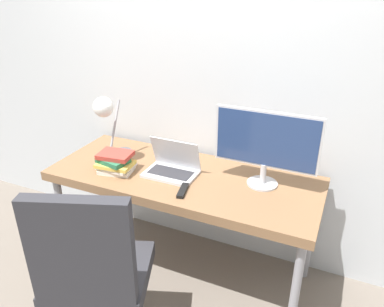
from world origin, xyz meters
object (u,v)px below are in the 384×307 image
(desk_lamp, at_px, (106,112))
(office_chair, at_px, (93,269))
(laptop, at_px, (172,167))
(book_stack, at_px, (115,163))
(monitor, at_px, (266,143))

(desk_lamp, xyz_separation_m, office_chair, (0.42, -0.76, -0.51))
(laptop, height_order, desk_lamp, desk_lamp)
(office_chair, relative_size, book_stack, 4.53)
(laptop, relative_size, desk_lamp, 0.71)
(laptop, bearing_deg, book_stack, -160.20)
(laptop, distance_m, office_chair, 0.81)
(laptop, xyz_separation_m, office_chair, (-0.05, -0.78, -0.21))
(desk_lamp, xyz_separation_m, book_stack, (0.12, -0.11, -0.29))
(monitor, height_order, office_chair, monitor)
(monitor, bearing_deg, office_chair, -124.67)
(monitor, height_order, desk_lamp, monitor)
(laptop, bearing_deg, monitor, 10.40)
(monitor, xyz_separation_m, desk_lamp, (-1.02, -0.12, 0.08))
(monitor, xyz_separation_m, office_chair, (-0.61, -0.88, -0.43))
(laptop, distance_m, monitor, 0.61)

